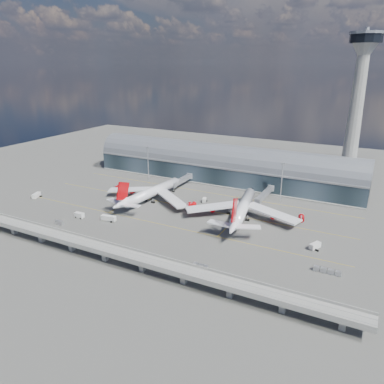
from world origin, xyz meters
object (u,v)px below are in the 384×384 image
at_px(airliner_left, 150,193).
at_px(service_truck_4, 204,200).
at_px(control_tower, 355,118).
at_px(cargo_train_1, 201,266).
at_px(service_truck_2, 109,218).
at_px(floodlight_mast_right, 282,181).
at_px(service_truck_5, 232,211).
at_px(service_truck_3, 315,246).
at_px(floodlight_mast_left, 148,163).
at_px(cargo_train_0, 59,223).
at_px(airliner_right, 242,209).
at_px(service_truck_1, 79,215).
at_px(cargo_train_2, 327,271).
at_px(service_truck_0, 36,195).

xyz_separation_m(airliner_left, service_truck_4, (30.87, 14.64, -4.56)).
xyz_separation_m(control_tower, cargo_train_1, (-44.15, -124.24, -50.78)).
xyz_separation_m(control_tower, service_truck_2, (-112.18, -102.48, -50.00)).
height_order(control_tower, cargo_train_1, control_tower).
relative_size(floodlight_mast_right, service_truck_5, 3.71).
relative_size(service_truck_3, service_truck_4, 1.36).
bearing_deg(control_tower, floodlight_mast_right, -141.34).
distance_m(floodlight_mast_left, service_truck_4, 63.05).
bearing_deg(cargo_train_0, airliner_right, -65.92).
relative_size(service_truck_1, service_truck_5, 0.81).
relative_size(control_tower, service_truck_1, 18.28).
height_order(service_truck_5, cargo_train_1, service_truck_5).
bearing_deg(service_truck_4, floodlight_mast_right, 12.27).
distance_m(airliner_left, service_truck_2, 37.33).
height_order(service_truck_2, cargo_train_0, service_truck_2).
bearing_deg(control_tower, service_truck_2, -137.59).
bearing_deg(cargo_train_2, service_truck_1, 91.15).
bearing_deg(service_truck_3, service_truck_0, -150.02).
relative_size(cargo_train_0, cargo_train_1, 0.80).
bearing_deg(service_truck_4, cargo_train_0, -145.42).
height_order(service_truck_0, service_truck_4, service_truck_0).
height_order(service_truck_4, cargo_train_2, service_truck_4).
bearing_deg(cargo_train_0, airliner_left, -32.83).
distance_m(floodlight_mast_right, service_truck_1, 123.80).
height_order(floodlight_mast_left, airliner_right, floodlight_mast_left).
relative_size(control_tower, cargo_train_1, 13.92).
relative_size(floodlight_mast_right, cargo_train_1, 3.47).
relative_size(airliner_right, cargo_train_1, 9.55).
xyz_separation_m(service_truck_0, service_truck_1, (49.22, -12.55, 0.05)).
distance_m(control_tower, airliner_right, 92.31).
relative_size(floodlight_mast_left, service_truck_3, 3.87).
xyz_separation_m(service_truck_2, cargo_train_2, (117.23, -1.13, -0.62)).
height_order(floodlight_mast_right, service_truck_3, floodlight_mast_right).
distance_m(control_tower, cargo_train_0, 185.43).
bearing_deg(airliner_right, service_truck_5, 139.91).
relative_size(cargo_train_0, cargo_train_2, 0.50).
bearing_deg(cargo_train_0, floodlight_mast_left, -6.71).
xyz_separation_m(control_tower, service_truck_5, (-55.05, -60.38, -50.00)).
bearing_deg(service_truck_3, service_truck_1, -143.06).
distance_m(service_truck_3, service_truck_5, 56.51).
xyz_separation_m(service_truck_1, service_truck_3, (126.12, 23.32, -0.09)).
relative_size(floodlight_mast_left, service_truck_0, 3.30).
relative_size(floodlight_mast_right, service_truck_2, 2.88).
height_order(airliner_right, service_truck_0, airliner_right).
xyz_separation_m(airliner_right, cargo_train_0, (-86.20, -53.74, -4.83)).
relative_size(cargo_train_1, cargo_train_2, 0.63).
height_order(service_truck_4, service_truck_5, service_truck_5).
bearing_deg(floodlight_mast_left, service_truck_1, -86.11).
xyz_separation_m(service_truck_4, cargo_train_2, (82.63, -52.68, -0.30)).
xyz_separation_m(floodlight_mast_right, airliner_left, (-73.45, -37.58, -7.76)).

